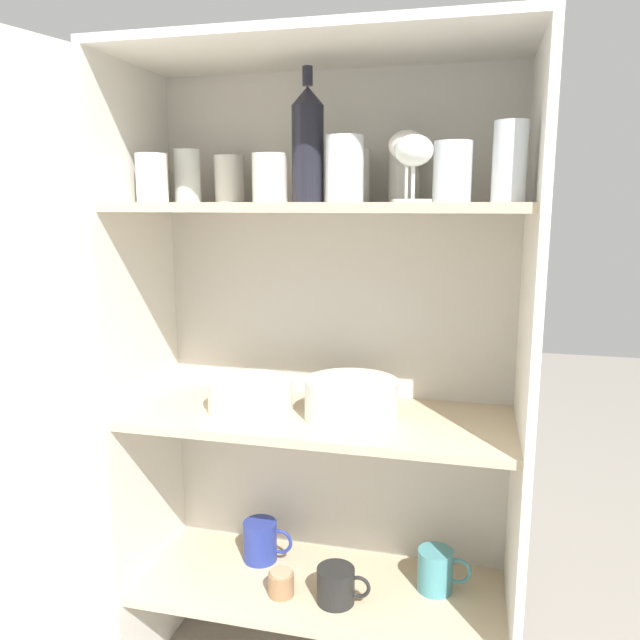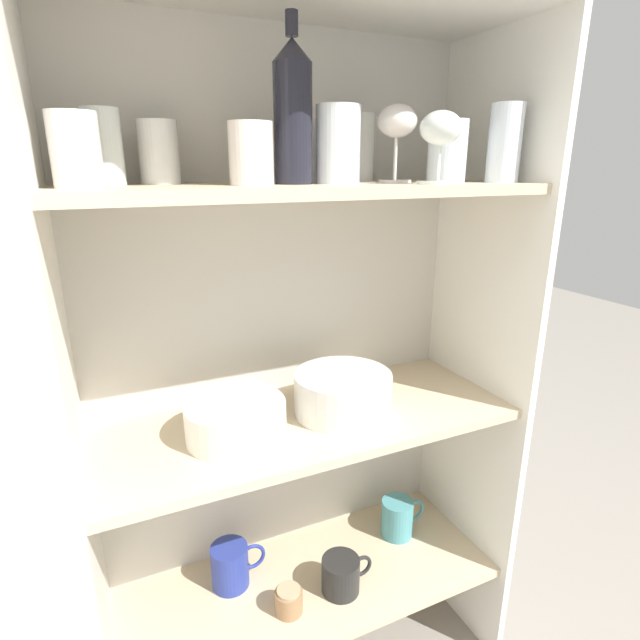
% 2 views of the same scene
% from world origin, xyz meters
% --- Properties ---
extents(cupboard_back_panel, '(0.91, 0.02, 1.50)m').
position_xyz_m(cupboard_back_panel, '(0.00, 0.35, 0.75)').
color(cupboard_back_panel, silver).
rests_on(cupboard_back_panel, ground_plane).
extents(cupboard_side_left, '(0.02, 0.37, 1.50)m').
position_xyz_m(cupboard_side_left, '(-0.45, 0.17, 0.75)').
color(cupboard_side_left, white).
rests_on(cupboard_side_left, ground_plane).
extents(cupboard_side_right, '(0.02, 0.37, 1.50)m').
position_xyz_m(cupboard_side_right, '(0.45, 0.17, 0.75)').
color(cupboard_side_right, white).
rests_on(cupboard_side_right, ground_plane).
extents(cupboard_top_panel, '(0.91, 0.37, 0.02)m').
position_xyz_m(cupboard_top_panel, '(0.00, 0.17, 1.50)').
color(cupboard_top_panel, white).
rests_on(cupboard_top_panel, cupboard_side_left).
extents(shelf_board_lower, '(0.88, 0.34, 0.02)m').
position_xyz_m(shelf_board_lower, '(0.00, 0.17, 0.26)').
color(shelf_board_lower, beige).
extents(shelf_board_middle, '(0.88, 0.34, 0.02)m').
position_xyz_m(shelf_board_middle, '(0.00, 0.17, 0.70)').
color(shelf_board_middle, beige).
extents(shelf_board_upper, '(0.88, 0.34, 0.02)m').
position_xyz_m(shelf_board_upper, '(0.00, 0.17, 1.18)').
color(shelf_board_upper, beige).
extents(cupboard_door, '(0.13, 0.45, 1.50)m').
position_xyz_m(cupboard_door, '(-0.51, -0.24, 0.75)').
color(cupboard_door, silver).
rests_on(cupboard_door, ground_plane).
extents(tumbler_glass_0, '(0.08, 0.08, 0.10)m').
position_xyz_m(tumbler_glass_0, '(-0.11, 0.16, 1.24)').
color(tumbler_glass_0, silver).
rests_on(tumbler_glass_0, shelf_board_upper).
extents(tumbler_glass_1, '(0.07, 0.07, 0.11)m').
position_xyz_m(tumbler_glass_1, '(-0.25, 0.27, 1.24)').
color(tumbler_glass_1, white).
rests_on(tumbler_glass_1, shelf_board_upper).
extents(tumbler_glass_2, '(0.07, 0.07, 0.14)m').
position_xyz_m(tumbler_glass_2, '(0.17, 0.28, 1.26)').
color(tumbler_glass_2, white).
rests_on(tumbler_glass_2, shelf_board_upper).
extents(tumbler_glass_3, '(0.08, 0.08, 0.12)m').
position_xyz_m(tumbler_glass_3, '(0.28, 0.12, 1.25)').
color(tumbler_glass_3, white).
rests_on(tumbler_glass_3, shelf_board_upper).
extents(tumbler_glass_4, '(0.07, 0.07, 0.11)m').
position_xyz_m(tumbler_glass_4, '(-0.38, 0.14, 1.24)').
color(tumbler_glass_4, silver).
rests_on(tumbler_glass_4, shelf_board_upper).
extents(tumbler_glass_5, '(0.06, 0.06, 0.12)m').
position_xyz_m(tumbler_glass_5, '(-0.34, 0.23, 1.25)').
color(tumbler_glass_5, white).
rests_on(tumbler_glass_5, shelf_board_upper).
extents(tumbler_glass_6, '(0.08, 0.08, 0.12)m').
position_xyz_m(tumbler_glass_6, '(0.05, 0.28, 1.25)').
color(tumbler_glass_6, white).
rests_on(tumbler_glass_6, shelf_board_upper).
extents(tumbler_glass_7, '(0.08, 0.08, 0.14)m').
position_xyz_m(tumbler_glass_7, '(0.06, 0.16, 1.26)').
color(tumbler_glass_7, white).
rests_on(tumbler_glass_7, shelf_board_upper).
extents(tumbler_glass_8, '(0.06, 0.06, 0.15)m').
position_xyz_m(tumbler_glass_8, '(0.39, 0.08, 1.26)').
color(tumbler_glass_8, white).
rests_on(tumbler_glass_8, shelf_board_upper).
extents(wine_glass_0, '(0.07, 0.07, 0.13)m').
position_xyz_m(wine_glass_0, '(0.21, 0.06, 1.28)').
color(wine_glass_0, white).
rests_on(wine_glass_0, shelf_board_upper).
extents(wine_glass_1, '(0.08, 0.08, 0.15)m').
position_xyz_m(wine_glass_1, '(0.19, 0.16, 1.30)').
color(wine_glass_1, silver).
rests_on(wine_glass_1, shelf_board_upper).
extents(wine_bottle, '(0.07, 0.07, 0.28)m').
position_xyz_m(wine_bottle, '(-0.03, 0.17, 1.31)').
color(wine_bottle, black).
rests_on(wine_bottle, shelf_board_upper).
extents(plate_stack_white, '(0.21, 0.21, 0.09)m').
position_xyz_m(plate_stack_white, '(0.08, 0.16, 0.75)').
color(plate_stack_white, silver).
rests_on(plate_stack_white, shelf_board_middle).
extents(mixing_bowl_large, '(0.20, 0.20, 0.07)m').
position_xyz_m(mixing_bowl_large, '(-0.16, 0.15, 0.75)').
color(mixing_bowl_large, silver).
rests_on(mixing_bowl_large, shelf_board_middle).
extents(coffee_mug_primary, '(0.13, 0.08, 0.10)m').
position_xyz_m(coffee_mug_primary, '(0.28, 0.21, 0.32)').
color(coffee_mug_primary, teal).
rests_on(coffee_mug_primary, shelf_board_lower).
extents(coffee_mug_extra_1, '(0.13, 0.09, 0.08)m').
position_xyz_m(coffee_mug_extra_1, '(0.05, 0.11, 0.31)').
color(coffee_mug_extra_1, black).
rests_on(coffee_mug_extra_1, shelf_board_lower).
extents(coffee_mug_extra_2, '(0.13, 0.09, 0.10)m').
position_xyz_m(coffee_mug_extra_2, '(-0.17, 0.24, 0.32)').
color(coffee_mug_extra_2, '#283893').
rests_on(coffee_mug_extra_2, shelf_board_lower).
extents(storage_jar, '(0.06, 0.06, 0.06)m').
position_xyz_m(storage_jar, '(-0.08, 0.11, 0.30)').
color(storage_jar, '#99704C').
rests_on(storage_jar, shelf_board_lower).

